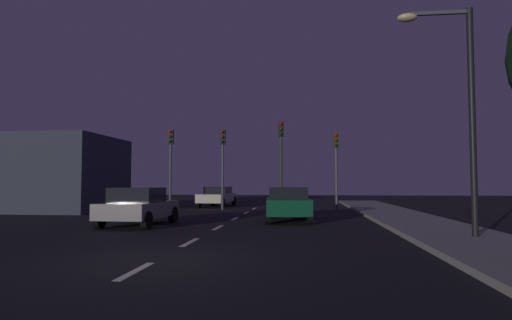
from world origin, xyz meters
name	(u,v)px	position (x,y,z in m)	size (l,w,h in m)	color
ground_plane	(221,226)	(0.00, 7.00, 0.00)	(80.00, 80.00, 0.00)	black
sidewalk_curb_right	(428,226)	(7.50, 7.00, 0.07)	(3.00, 40.00, 0.15)	gray
lane_stripe_nearest	(135,271)	(0.00, -1.20, 0.00)	(0.16, 1.60, 0.01)	silver
lane_stripe_second	(190,242)	(0.00, 2.60, 0.00)	(0.16, 1.60, 0.01)	silver
lane_stripe_third	(218,227)	(0.00, 6.40, 0.00)	(0.16, 1.60, 0.01)	silver
lane_stripe_fourth	(235,219)	(0.00, 10.20, 0.00)	(0.16, 1.60, 0.01)	silver
lane_stripe_fifth	(246,213)	(0.00, 14.00, 0.00)	(0.16, 1.60, 0.01)	silver
lane_stripe_sixth	(254,208)	(0.00, 17.80, 0.00)	(0.16, 1.60, 0.01)	silver
traffic_signal_far_left	(170,153)	(-5.00, 16.27, 3.43)	(0.32, 0.38, 4.90)	#4C4C51
traffic_signal_center_left	(223,153)	(-1.75, 16.27, 3.40)	(0.32, 0.38, 4.84)	#4C4C51
traffic_signal_center_right	(281,148)	(1.78, 16.27, 3.67)	(0.32, 0.38, 5.27)	#2D2D30
traffic_signal_far_right	(336,156)	(5.01, 16.27, 3.22)	(0.32, 0.38, 4.57)	#4C4C51
car_stopped_ahead	(288,203)	(2.42, 9.33, 0.74)	(2.15, 4.08, 1.44)	#0F4C2D
car_adjacent_lane	(139,206)	(-3.17, 6.79, 0.74)	(2.09, 3.88, 1.45)	gray
car_oncoming_far	(217,196)	(-2.78, 19.82, 0.71)	(2.05, 4.60, 1.36)	beige
street_lamp_right	(459,98)	(7.45, 3.54, 4.02)	(2.08, 0.36, 6.58)	black
storefront_left	(61,174)	(-10.97, 14.39, 2.15)	(5.93, 6.17, 4.29)	#333847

